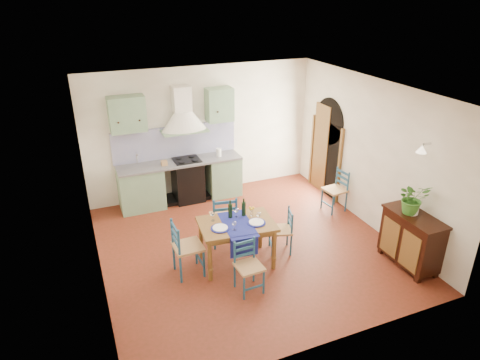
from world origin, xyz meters
The scene contains 13 objects.
floor centered at (0.00, 0.00, 0.00)m, with size 5.00×5.00×0.00m, color #4C2110.
back_wall centered at (-0.47, 2.29, 1.05)m, with size 5.00×0.96×2.80m.
right_wall centered at (2.50, 0.28, 1.34)m, with size 0.26×5.00×2.80m.
left_wall centered at (-2.50, 0.00, 1.40)m, with size 0.04×5.00×2.80m, color white.
ceiling centered at (0.00, 0.00, 2.80)m, with size 5.00×5.00×0.01m, color white.
dining_table centered at (-0.35, -0.40, 0.68)m, with size 1.28×0.98×1.09m.
chair_near centered at (-0.46, -1.10, 0.42)m, with size 0.40×0.40×0.82m.
chair_far centered at (-0.35, 0.25, 0.50)m, with size 0.53×0.53×0.98m.
chair_left centered at (-1.21, -0.36, 0.49)m, with size 0.46×0.46×0.96m.
chair_right centered at (0.50, -0.36, 0.41)m, with size 0.47×0.47×0.80m.
chair_spare centered at (2.23, 0.58, 0.45)m, with size 0.45×0.45×0.87m.
sideboard centered at (2.26, -1.52, 0.51)m, with size 0.50×1.05×0.94m.
potted_plant centered at (2.24, -1.42, 1.20)m, with size 0.47×0.41×0.53m, color #357125.
Camera 1 is at (-2.59, -5.96, 4.27)m, focal length 32.00 mm.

